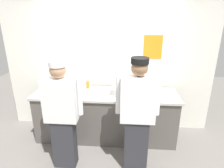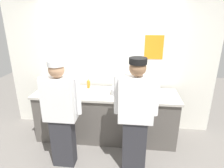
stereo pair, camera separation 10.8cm
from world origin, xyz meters
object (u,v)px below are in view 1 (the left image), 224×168
plate_stack_front (69,87)px  squeeze_bottle_primary (88,84)px  sheet_tray (156,94)px  chef_near_left (62,114)px  mixing_bowl_steel (121,91)px  chef_center (137,114)px  ramekin_green_sauce (92,89)px  deli_cup (58,89)px  ramekin_red_sauce (83,91)px

plate_stack_front → squeeze_bottle_primary: squeeze_bottle_primary is taller
sheet_tray → plate_stack_front: bearing=175.6°
chef_near_left → sheet_tray: chef_near_left is taller
plate_stack_front → sheet_tray: size_ratio=0.46×
mixing_bowl_steel → chef_center: bearing=-70.8°
chef_near_left → ramekin_green_sauce: bearing=73.2°
chef_near_left → sheet_tray: bearing=28.7°
chef_near_left → deli_cup: (-0.32, 0.79, 0.07)m
chef_near_left → ramekin_red_sauce: size_ratio=18.90×
squeeze_bottle_primary → ramekin_green_sauce: squeeze_bottle_primary is taller
squeeze_bottle_primary → deli_cup: (-0.50, -0.20, -0.04)m
plate_stack_front → mixing_bowl_steel: mixing_bowl_steel is taller
sheet_tray → chef_center: bearing=-115.3°
plate_stack_front → ramekin_red_sauce: (0.30, -0.11, -0.02)m
plate_stack_front → mixing_bowl_steel: (0.98, -0.15, 0.02)m
plate_stack_front → chef_near_left: bearing=-79.9°
chef_center → plate_stack_front: 1.51m
plate_stack_front → ramekin_red_sauce: plate_stack_front is taller
sheet_tray → ramekin_red_sauce: 1.29m
ramekin_green_sauce → chef_near_left: bearing=-106.8°
squeeze_bottle_primary → sheet_tray: bearing=-9.4°
chef_center → mixing_bowl_steel: size_ratio=4.69×
squeeze_bottle_primary → ramekin_green_sauce: bearing=-41.8°
deli_cup → ramekin_green_sauce: bearing=11.6°
chef_center → ramekin_green_sauce: (-0.80, 0.88, 0.01)m
chef_center → squeeze_bottle_primary: (-0.89, 0.96, 0.07)m
squeeze_bottle_primary → ramekin_green_sauce: 0.13m
chef_center → deli_cup: chef_center is taller
mixing_bowl_steel → sheet_tray: bearing=2.6°
mixing_bowl_steel → chef_near_left: bearing=-137.5°
deli_cup → ramekin_red_sauce: bearing=1.2°
ramekin_green_sauce → deli_cup: (-0.59, -0.12, 0.02)m
chef_near_left → deli_cup: chef_near_left is taller
chef_near_left → plate_stack_front: chef_near_left is taller
plate_stack_front → deli_cup: bearing=-143.8°
chef_near_left → sheet_tray: 1.63m
ramekin_green_sauce → ramekin_red_sauce: size_ratio=1.07×
chef_near_left → ramekin_red_sauce: chef_near_left is taller
squeeze_bottle_primary → mixing_bowl_steel: bearing=-20.2°
plate_stack_front → ramekin_green_sauce: 0.43m
chef_near_left → plate_stack_front: (-0.16, 0.90, 0.06)m
mixing_bowl_steel → deli_cup: bearing=178.3°
sheet_tray → ramekin_green_sauce: (-1.16, 0.13, 0.01)m
ramekin_green_sauce → deli_cup: deli_cup is taller
squeeze_bottle_primary → ramekin_red_sauce: size_ratio=2.00×
ramekin_green_sauce → deli_cup: size_ratio=0.98×
ramekin_red_sauce → ramekin_green_sauce: bearing=39.4°
squeeze_bottle_primary → deli_cup: bearing=-158.2°
mixing_bowl_steel → deli_cup: (-1.14, 0.03, -0.01)m
plate_stack_front → ramekin_red_sauce: bearing=-19.7°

